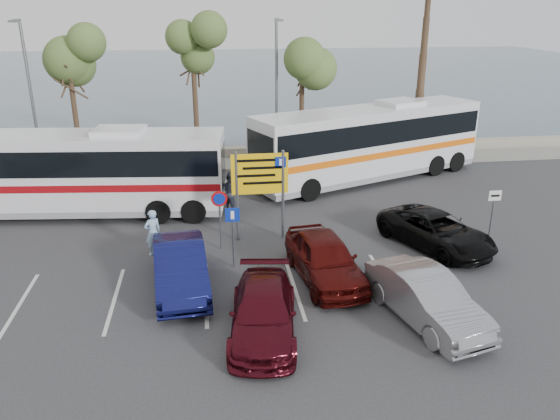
{
  "coord_description": "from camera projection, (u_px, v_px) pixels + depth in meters",
  "views": [
    {
      "loc": [
        -0.92,
        -16.81,
        8.75
      ],
      "look_at": [
        1.76,
        3.0,
        1.26
      ],
      "focal_mm": 35.0,
      "sensor_mm": 36.0,
      "label": 1
    }
  ],
  "objects": [
    {
      "name": "seawall",
      "position": [
        223.0,
        152.0,
        33.52
      ],
      "size": [
        48.0,
        0.8,
        0.6
      ],
      "primitive_type": "cube",
      "color": "gray",
      "rests_on": "ground"
    },
    {
      "name": "car_blue",
      "position": [
        180.0,
        267.0,
        17.76
      ],
      "size": [
        2.04,
        4.81,
        1.54
      ],
      "primitive_type": "imported",
      "rotation": [
        0.0,
        0.0,
        0.09
      ],
      "color": "#10134B",
      "rests_on": "ground"
    },
    {
      "name": "pedestrian_far",
      "position": [
        231.0,
        192.0,
        24.5
      ],
      "size": [
        1.1,
        1.11,
        1.81
      ],
      "primitive_type": "imported",
      "rotation": [
        0.0,
        0.0,
        2.32
      ],
      "color": "#2D3143",
      "rests_on": "ground"
    },
    {
      "name": "coach_bus_left",
      "position": [
        81.0,
        175.0,
        23.8
      ],
      "size": [
        12.69,
        3.92,
        3.89
      ],
      "color": "silver",
      "rests_on": "ground"
    },
    {
      "name": "sign_taxi",
      "position": [
        493.0,
        210.0,
        20.9
      ],
      "size": [
        0.5,
        0.07,
        2.2
      ],
      "color": "slate",
      "rests_on": "ground"
    },
    {
      "name": "street_lamp_left",
      "position": [
        30.0,
        91.0,
        28.45
      ],
      "size": [
        0.45,
        1.15,
        8.01
      ],
      "color": "slate",
      "rests_on": "kerb_strip"
    },
    {
      "name": "lane_markings",
      "position": [
        208.0,
        293.0,
        17.71
      ],
      "size": [
        12.02,
        4.2,
        0.01
      ],
      "primitive_type": null,
      "color": "silver",
      "rests_on": "ground"
    },
    {
      "name": "street_lamp_right",
      "position": [
        277.0,
        86.0,
        30.09
      ],
      "size": [
        0.45,
        1.15,
        8.01
      ],
      "color": "slate",
      "rests_on": "kerb_strip"
    },
    {
      "name": "tree_right",
      "position": [
        302.0,
        56.0,
        30.17
      ],
      "size": [
        3.2,
        3.2,
        7.4
      ],
      "color": "#382619",
      "rests_on": "kerb_strip"
    },
    {
      "name": "car_maroon",
      "position": [
        263.0,
        312.0,
        15.36
      ],
      "size": [
        2.4,
        4.71,
        1.31
      ],
      "primitive_type": "imported",
      "rotation": [
        0.0,
        0.0,
        -0.13
      ],
      "color": "#460B14",
      "rests_on": "ground"
    },
    {
      "name": "direction_sign",
      "position": [
        260.0,
        181.0,
        21.02
      ],
      "size": [
        2.2,
        0.12,
        3.6
      ],
      "color": "slate",
      "rests_on": "ground"
    },
    {
      "name": "sign_no_stop",
      "position": [
        220.0,
        211.0,
        20.37
      ],
      "size": [
        0.6,
        0.08,
        2.35
      ],
      "color": "slate",
      "rests_on": "ground"
    },
    {
      "name": "tree_left",
      "position": [
        68.0,
        62.0,
        28.66
      ],
      "size": [
        3.2,
        3.2,
        7.2
      ],
      "color": "#382619",
      "rests_on": "kerb_strip"
    },
    {
      "name": "coach_bus_right",
      "position": [
        369.0,
        145.0,
        28.67
      ],
      "size": [
        13.13,
        7.61,
        4.07
      ],
      "color": "silver",
      "rests_on": "ground"
    },
    {
      "name": "tree_mid",
      "position": [
        192.0,
        47.0,
        29.25
      ],
      "size": [
        3.2,
        3.2,
        8.0
      ],
      "color": "#382619",
      "rests_on": "kerb_strip"
    },
    {
      "name": "suv_black",
      "position": [
        436.0,
        231.0,
        20.89
      ],
      "size": [
        3.97,
        5.34,
        1.35
      ],
      "primitive_type": "imported",
      "rotation": [
        0.0,
        0.0,
        0.41
      ],
      "color": "black",
      "rests_on": "ground"
    },
    {
      "name": "car_red",
      "position": [
        325.0,
        258.0,
        18.35
      ],
      "size": [
        2.41,
        4.81,
        1.57
      ],
      "primitive_type": "imported",
      "rotation": [
        0.0,
        0.0,
        0.12
      ],
      "color": "#4B0C0A",
      "rests_on": "ground"
    },
    {
      "name": "kerb_strip",
      "position": [
        225.0,
        165.0,
        31.75
      ],
      "size": [
        44.0,
        2.4,
        0.15
      ],
      "primitive_type": "cube",
      "color": "gray",
      "rests_on": "ground"
    },
    {
      "name": "ground",
      "position": [
        241.0,
        277.0,
        18.78
      ],
      "size": [
        120.0,
        120.0,
        0.0
      ],
      "primitive_type": "plane",
      "color": "#313134",
      "rests_on": "ground"
    },
    {
      "name": "sea",
      "position": [
        211.0,
        74.0,
        74.45
      ],
      "size": [
        140.0,
        140.0,
        0.0
      ],
      "primitive_type": "plane",
      "color": "#425A69",
      "rests_on": "ground"
    },
    {
      "name": "pedestrian_near",
      "position": [
        153.0,
        232.0,
        20.19
      ],
      "size": [
        0.77,
        0.69,
        1.77
      ],
      "primitive_type": "imported",
      "rotation": [
        0.0,
        0.0,
        3.67
      ],
      "color": "#92B4D5",
      "rests_on": "ground"
    },
    {
      "name": "car_silver_b",
      "position": [
        426.0,
        298.0,
        15.93
      ],
      "size": [
        2.68,
        4.79,
        1.5
      ],
      "primitive_type": "imported",
      "rotation": [
        0.0,
        0.0,
        0.26
      ],
      "color": "gray",
      "rests_on": "ground"
    },
    {
      "name": "sign_parking",
      "position": [
        233.0,
        229.0,
        18.98
      ],
      "size": [
        0.5,
        0.07,
        2.25
      ],
      "color": "slate",
      "rests_on": "ground"
    }
  ]
}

